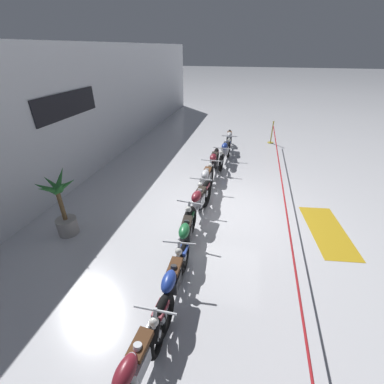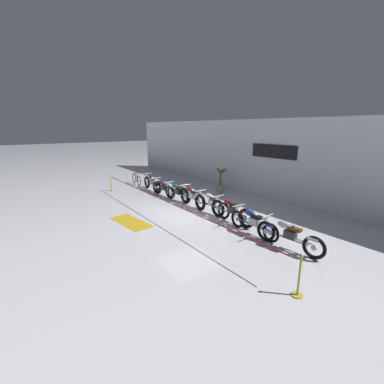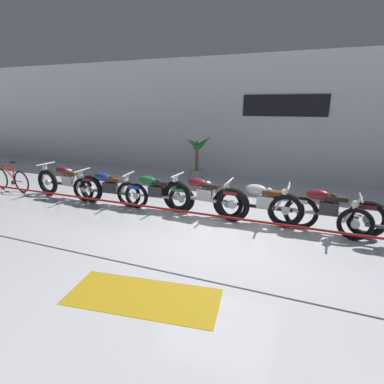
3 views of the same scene
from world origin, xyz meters
name	(u,v)px [view 1 (image 1 of 3)]	position (x,y,z in m)	size (l,w,h in m)	color
ground_plane	(227,209)	(0.00, 0.00, 0.00)	(120.00, 120.00, 0.00)	silver
back_wall	(53,125)	(0.00, 5.12, 2.10)	(28.00, 0.29, 4.20)	white
motorcycle_maroon_0	(135,372)	(-4.75, 0.65, 0.47)	(2.45, 0.62, 0.96)	black
motorcycle_blue_1	(172,285)	(-3.34, 0.59, 0.46)	(2.33, 0.62, 0.91)	black
motorcycle_green_2	(186,237)	(-2.02, 0.69, 0.46)	(2.12, 0.62, 0.91)	black
motorcycle_maroon_3	(198,204)	(-0.70, 0.69, 0.48)	(2.25, 0.62, 0.98)	black
motorcycle_silver_4	(206,181)	(0.68, 0.75, 0.47)	(2.33, 0.62, 0.94)	black
motorcycle_maroon_5	(213,165)	(1.96, 0.72, 0.47)	(2.34, 0.62, 0.96)	black
motorcycle_blue_6	(225,152)	(3.30, 0.48, 0.46)	(2.28, 0.62, 0.92)	black
motorcycle_silver_7	(229,141)	(4.74, 0.47, 0.46)	(2.33, 0.62, 0.93)	black
potted_palm_left_of_row	(62,208)	(-1.98, 3.72, 0.73)	(1.00, 0.93, 1.65)	gray
stanchion_far_left	(286,222)	(-1.41, -1.40, 0.75)	(12.28, 0.28, 1.05)	gold
stanchion_mid_left	(271,136)	(6.27, -1.40, 0.36)	(0.28, 0.28, 1.05)	gold
floor_banner	(327,231)	(-0.45, -2.60, 0.00)	(2.15, 0.86, 0.01)	#B78E19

